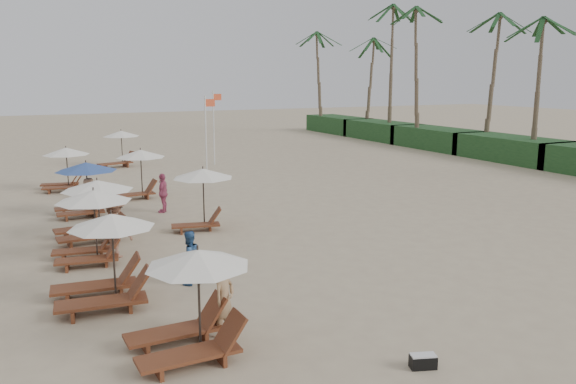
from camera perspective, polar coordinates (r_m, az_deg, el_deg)
name	(u,v)px	position (r m, az deg, el deg)	size (l,w,h in m)	color
ground	(339,273)	(16.85, 5.05, -7.88)	(160.00, 160.00, 0.00)	tan
shrub_hedge	(512,149)	(41.57, 21.12, 3.97)	(3.20, 53.00, 1.60)	#193D1C
palm_row	(511,8)	(42.09, 21.01, 16.51)	(7.00, 52.00, 12.30)	brown
lounger_station_0	(187,306)	(11.95, -9.90, -11.00)	(2.55, 2.12, 2.16)	brown
lounger_station_1	(102,265)	(14.97, -17.81, -6.84)	(2.64, 2.16, 2.26)	brown
lounger_station_2	(89,225)	(18.39, -18.97, -3.03)	(2.49, 2.23, 2.20)	brown
lounger_station_3	(91,210)	(20.94, -18.76, -1.70)	(2.77, 2.42, 2.06)	brown
lounger_station_4	(83,186)	(24.67, -19.50, 0.54)	(2.56, 2.43, 2.16)	brown
lounger_station_5	(63,168)	(30.59, -21.20, 2.22)	(2.48, 2.22, 2.11)	brown
inland_station_0	(200,189)	(21.37, -8.59, 0.27)	(2.54, 2.24, 2.22)	brown
inland_station_1	(138,168)	(27.47, -14.53, 2.29)	(2.63, 2.24, 2.22)	brown
inland_station_2	(118,146)	(37.56, -16.31, 4.36)	(2.83, 2.24, 2.22)	brown
beachgoer_near	(224,299)	(12.72, -6.29, -10.43)	(0.60, 0.39, 1.64)	#9F7C56
beachgoer_mid_a	(189,258)	(15.88, -9.70, -6.39)	(0.72, 0.56, 1.48)	#2D5589
beachgoer_mid_b	(115,227)	(18.70, -16.63, -3.34)	(1.23, 0.71, 1.91)	#895A45
beachgoer_far_a	(163,193)	(24.47, -12.16, -0.08)	(0.96, 0.40, 1.63)	#B5486B
beachgoer_far_b	(89,196)	(24.77, -18.91, -0.42)	(0.75, 0.49, 1.54)	tan
duffel_bag	(423,361)	(11.90, 13.11, -15.85)	(0.55, 0.40, 0.28)	black
flag_pole_near	(206,133)	(31.83, -8.00, 5.72)	(0.59, 0.08, 4.54)	silver
flag_pole_far	(214,124)	(37.20, -7.25, 6.62)	(0.60, 0.08, 4.67)	silver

